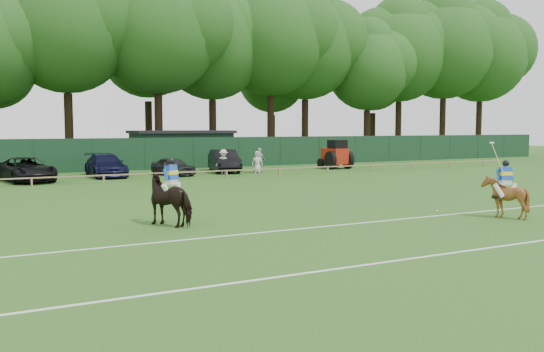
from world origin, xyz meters
TOP-DOWN VIEW (x-y plane):
  - ground at (0.00, 0.00)m, footprint 160.00×160.00m
  - horse_dark at (-4.03, 1.73)m, footprint 1.87×2.26m
  - horse_chestnut at (7.31, -2.45)m, footprint 1.69×1.78m
  - suv_black at (-7.02, 20.92)m, footprint 3.48×5.71m
  - sedan_navy at (-1.98, 22.28)m, footprint 2.16×5.28m
  - hatch_grey at (2.35, 21.11)m, footprint 2.61×3.96m
  - estate_black at (6.66, 22.29)m, footprint 2.81×5.28m
  - spectator_left at (5.87, 20.58)m, footprint 1.21×0.80m
  - spectator_mid at (8.68, 20.55)m, footprint 1.13×0.68m
  - spectator_right at (8.37, 20.22)m, footprint 0.90×0.71m
  - rider_dark at (-4.02, 1.72)m, footprint 0.87×0.63m
  - rider_chestnut at (7.30, -2.46)m, footprint 0.91×0.77m
  - polo_ball at (6.13, -0.26)m, footprint 0.09×0.09m
  - pitch_lines at (0.00, -3.50)m, footprint 60.00×5.10m
  - pitch_rail at (0.00, 18.00)m, footprint 62.10×0.10m
  - perimeter_fence at (0.00, 27.00)m, footprint 92.08×0.08m
  - utility_shed at (6.00, 30.00)m, footprint 8.40×4.40m
  - tree_row at (2.00, 35.00)m, footprint 96.00×12.00m
  - tractor at (15.96, 21.35)m, footprint 1.97×2.80m

SIDE VIEW (x-z plane):
  - ground at x=0.00m, z-range 0.00..0.00m
  - tree_row at x=2.00m, z-range -10.50..10.50m
  - pitch_lines at x=0.00m, z-range 0.00..0.01m
  - polo_ball at x=6.13m, z-range 0.00..0.09m
  - pitch_rail at x=0.00m, z-range 0.20..0.70m
  - hatch_grey at x=2.35m, z-range 0.00..1.25m
  - suv_black at x=-7.02m, z-range 0.00..1.48m
  - sedan_navy at x=-1.98m, z-range 0.00..1.53m
  - horse_chestnut at x=7.31m, z-range 0.00..1.55m
  - spectator_right at x=8.37m, z-range 0.00..1.60m
  - estate_black at x=6.66m, z-range 0.00..1.65m
  - spectator_left at x=5.87m, z-range 0.00..1.75m
  - horse_dark at x=-4.03m, z-range 0.00..1.75m
  - spectator_mid at x=8.68m, z-range 0.00..1.80m
  - tractor at x=15.96m, z-range -0.06..2.24m
  - perimeter_fence at x=0.00m, z-range 0.00..2.50m
  - rider_chestnut at x=7.30m, z-range 0.46..2.51m
  - utility_shed at x=6.00m, z-range 0.02..3.06m
  - rider_dark at x=-4.02m, z-range 0.94..2.35m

